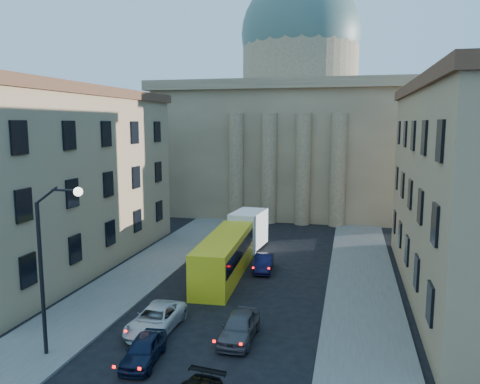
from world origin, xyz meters
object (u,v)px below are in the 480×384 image
at_px(car_left_near, 144,349).
at_px(box_truck, 245,233).
at_px(street_lamp, 50,257).
at_px(city_bus, 225,255).

bearing_deg(car_left_near, box_truck, 83.40).
distance_m(car_left_near, box_truck, 21.39).
xyz_separation_m(street_lamp, city_bus, (5.09, 14.19, -3.55)).
bearing_deg(city_bus, car_left_near, -94.70).
distance_m(street_lamp, car_left_near, 6.56).
bearing_deg(car_left_near, street_lamp, -178.08).
distance_m(street_lamp, city_bus, 15.49).
height_order(car_left_near, city_bus, city_bus).
height_order(street_lamp, car_left_near, street_lamp).
distance_m(street_lamp, box_truck, 22.81).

